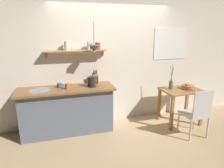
{
  "coord_description": "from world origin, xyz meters",
  "views": [
    {
      "loc": [
        -1.2,
        -3.46,
        2.03
      ],
      "look_at": [
        -0.1,
        0.25,
        0.95
      ],
      "focal_mm": 32.11,
      "sensor_mm": 36.0,
      "label": 1
    }
  ],
  "objects": [
    {
      "name": "back_wall",
      "position": [
        0.21,
        0.65,
        1.35
      ],
      "size": [
        6.8,
        0.11,
        2.7
      ],
      "color": "silver",
      "rests_on": "ground_plane"
    },
    {
      "name": "coffee_mug_spare",
      "position": [
        -0.98,
        0.23,
        0.98
      ],
      "size": [
        0.12,
        0.08,
        0.11
      ],
      "color": "#C6664C",
      "rests_on": "kitchen_counter"
    },
    {
      "name": "electric_kettle",
      "position": [
        -0.51,
        0.25,
        1.03
      ],
      "size": [
        0.25,
        0.17,
        0.22
      ],
      "color": "black",
      "rests_on": "kitchen_counter"
    },
    {
      "name": "coffee_mug_by_sink",
      "position": [
        -1.12,
        0.37,
        0.97
      ],
      "size": [
        0.13,
        0.09,
        0.09
      ],
      "color": "#3D5B89",
      "rests_on": "kitchen_counter"
    },
    {
      "name": "dining_table",
      "position": [
        1.39,
        0.04,
        0.61
      ],
      "size": [
        0.83,
        0.62,
        0.77
      ],
      "color": "#9E6B3D",
      "rests_on": "ground_plane"
    },
    {
      "name": "ground_plane",
      "position": [
        0.0,
        0.0,
        0.0
      ],
      "size": [
        14.0,
        14.0,
        0.0
      ],
      "primitive_type": "plane",
      "color": "tan"
    },
    {
      "name": "fruit_bowl",
      "position": [
        1.54,
        0.04,
        0.82
      ],
      "size": [
        0.26,
        0.26,
        0.14
      ],
      "color": "#BC704C",
      "rests_on": "dining_table"
    },
    {
      "name": "twig_vase",
      "position": [
        1.18,
        0.14,
        0.87
      ],
      "size": [
        0.09,
        0.09,
        0.54
      ],
      "color": "#567056",
      "rests_on": "dining_table"
    },
    {
      "name": "wall_shelf",
      "position": [
        -0.65,
        0.49,
        1.65
      ],
      "size": [
        1.21,
        0.2,
        0.31
      ],
      "color": "tan"
    },
    {
      "name": "knife_block",
      "position": [
        -0.4,
        0.46,
        1.04
      ],
      "size": [
        0.1,
        0.19,
        0.29
      ],
      "color": "brown",
      "rests_on": "kitchen_counter"
    },
    {
      "name": "pendant_lamp",
      "position": [
        -0.45,
        0.23,
        1.66
      ],
      "size": [
        0.2,
        0.2,
        0.55
      ],
      "color": "black"
    },
    {
      "name": "kitchen_counter",
      "position": [
        -1.0,
        0.32,
        0.47
      ],
      "size": [
        1.83,
        0.63,
        0.93
      ],
      "color": "slate",
      "rests_on": "ground_plane"
    },
    {
      "name": "dining_chair_near",
      "position": [
        1.31,
        -0.59,
        0.52
      ],
      "size": [
        0.45,
        0.45,
        0.96
      ],
      "color": "silver",
      "rests_on": "ground_plane"
    }
  ]
}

